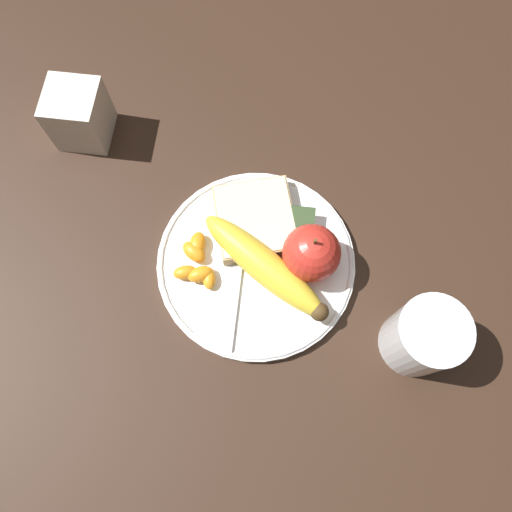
% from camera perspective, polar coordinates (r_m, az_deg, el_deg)
% --- Properties ---
extents(ground_plane, '(3.00, 3.00, 0.00)m').
position_cam_1_polar(ground_plane, '(0.62, 0.00, -0.96)').
color(ground_plane, '#332116').
extents(plate, '(0.24, 0.24, 0.01)m').
position_cam_1_polar(plate, '(0.61, 0.00, -0.73)').
color(plate, white).
rests_on(plate, ground_plane).
extents(juice_glass, '(0.08, 0.08, 0.09)m').
position_cam_1_polar(juice_glass, '(0.58, 18.50, -8.83)').
color(juice_glass, silver).
rests_on(juice_glass, ground_plane).
extents(apple, '(0.07, 0.07, 0.08)m').
position_cam_1_polar(apple, '(0.58, 6.37, 0.32)').
color(apple, red).
rests_on(apple, plate).
extents(banana, '(0.14, 0.17, 0.04)m').
position_cam_1_polar(banana, '(0.59, 1.04, -1.19)').
color(banana, yellow).
rests_on(banana, plate).
extents(bread_slice, '(0.12, 0.12, 0.02)m').
position_cam_1_polar(bread_slice, '(0.62, -0.08, 4.19)').
color(bread_slice, tan).
rests_on(bread_slice, plate).
extents(fork, '(0.19, 0.03, 0.00)m').
position_cam_1_polar(fork, '(0.61, -2.01, -0.39)').
color(fork, silver).
rests_on(fork, plate).
extents(jam_packet, '(0.04, 0.03, 0.02)m').
position_cam_1_polar(jam_packet, '(0.62, 5.01, 3.51)').
color(jam_packet, silver).
rests_on(jam_packet, plate).
extents(orange_segment_0, '(0.03, 0.04, 0.02)m').
position_cam_1_polar(orange_segment_0, '(0.60, -6.35, -2.09)').
color(orange_segment_0, orange).
rests_on(orange_segment_0, plate).
extents(orange_segment_1, '(0.03, 0.04, 0.02)m').
position_cam_1_polar(orange_segment_1, '(0.61, -2.67, 3.20)').
color(orange_segment_1, orange).
rests_on(orange_segment_1, plate).
extents(orange_segment_2, '(0.04, 0.04, 0.02)m').
position_cam_1_polar(orange_segment_2, '(0.61, -7.15, 0.21)').
color(orange_segment_2, orange).
rests_on(orange_segment_2, plate).
extents(orange_segment_3, '(0.02, 0.03, 0.02)m').
position_cam_1_polar(orange_segment_3, '(0.60, -8.11, -1.87)').
color(orange_segment_3, orange).
rests_on(orange_segment_3, plate).
extents(orange_segment_4, '(0.03, 0.02, 0.01)m').
position_cam_1_polar(orange_segment_4, '(0.60, -5.36, -2.64)').
color(orange_segment_4, orange).
rests_on(orange_segment_4, plate).
extents(orange_segment_5, '(0.03, 0.02, 0.02)m').
position_cam_1_polar(orange_segment_5, '(0.61, -6.72, 1.34)').
color(orange_segment_5, orange).
rests_on(orange_segment_5, plate).
extents(orange_segment_6, '(0.03, 0.02, 0.01)m').
position_cam_1_polar(orange_segment_6, '(0.60, -2.35, 0.49)').
color(orange_segment_6, orange).
rests_on(orange_segment_6, plate).
extents(condiment_caddy, '(0.07, 0.07, 0.08)m').
position_cam_1_polar(condiment_caddy, '(0.71, -19.58, 14.94)').
color(condiment_caddy, silver).
rests_on(condiment_caddy, ground_plane).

